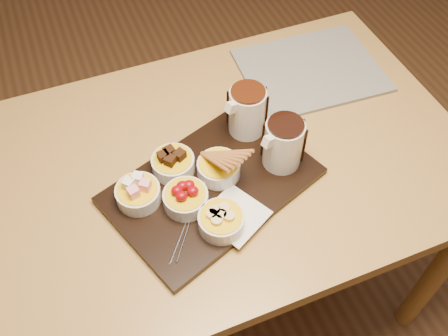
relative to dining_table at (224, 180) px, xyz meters
name	(u,v)px	position (x,y,z in m)	size (l,w,h in m)	color
ground	(224,287)	(0.00, 0.00, -0.65)	(5.00, 5.00, 0.00)	brown
dining_table	(224,180)	(0.00, 0.00, 0.00)	(1.20, 0.80, 0.75)	#AE8540
serving_board	(212,185)	(-0.06, -0.08, 0.11)	(0.46, 0.30, 0.02)	black
napkin	(235,215)	(-0.05, -0.18, 0.12)	(0.12, 0.12, 0.00)	white
bowl_marshmallows	(138,194)	(-0.23, -0.06, 0.14)	(0.10, 0.10, 0.04)	silver
bowl_cake	(173,164)	(-0.13, -0.01, 0.14)	(0.10, 0.10, 0.04)	silver
bowl_strawberries	(186,199)	(-0.14, -0.11, 0.14)	(0.10, 0.10, 0.04)	silver
bowl_biscotti	(219,169)	(-0.04, -0.06, 0.14)	(0.10, 0.10, 0.04)	silver
bowl_bananas	(221,221)	(-0.08, -0.19, 0.14)	(0.10, 0.10, 0.04)	silver
pitcher_dark_chocolate	(283,144)	(0.11, -0.08, 0.18)	(0.09, 0.09, 0.12)	silver
pitcher_milk_chocolate	(247,111)	(0.08, 0.05, 0.18)	(0.09, 0.09, 0.12)	silver
fondue_skewers	(190,212)	(-0.14, -0.14, 0.12)	(0.26, 0.03, 0.01)	silver
newspaper	(310,70)	(0.34, 0.19, 0.10)	(0.38, 0.30, 0.01)	beige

